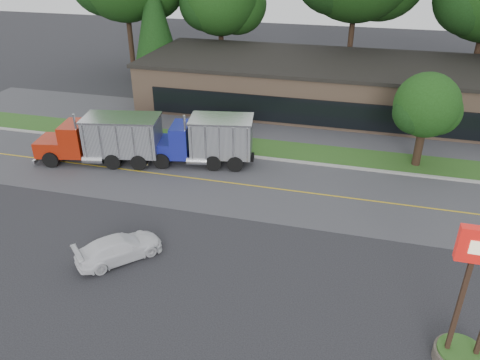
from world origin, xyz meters
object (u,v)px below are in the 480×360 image
object	(u,v)px
bilo_sign	(470,322)
dump_truck_red	(106,138)
dump_truck_blue	(207,139)
rally_car	(119,248)

from	to	relation	value
bilo_sign	dump_truck_red	bearing A→B (deg)	150.00
bilo_sign	dump_truck_red	distance (m)	24.80
dump_truck_blue	rally_car	bearing A→B (deg)	76.12
bilo_sign	rally_car	distance (m)	15.66
dump_truck_blue	bilo_sign	bearing A→B (deg)	126.16
bilo_sign	dump_truck_red	size ratio (longest dim) A/B	0.66
bilo_sign	dump_truck_blue	xyz separation A→B (m)	(-14.64, 14.01, -0.22)
dump_truck_red	rally_car	size ratio (longest dim) A/B	2.10
bilo_sign	dump_truck_red	xyz separation A→B (m)	(-21.48, 12.40, -0.22)
dump_truck_blue	rally_car	world-z (taller)	dump_truck_blue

